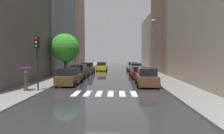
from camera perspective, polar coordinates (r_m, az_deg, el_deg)
name	(u,v)px	position (r m, az deg, el deg)	size (l,w,h in m)	color
ground_plane	(112,71)	(35.92, -0.08, -1.15)	(28.00, 72.00, 0.04)	#29292B
sidewalk_left	(78,70)	(36.65, -10.29, -0.97)	(3.00, 72.00, 0.15)	gray
sidewalk_right	(146,70)	(36.33, 10.23, -1.01)	(3.00, 72.00, 0.15)	gray
crosswalk_stripes	(105,93)	(14.84, -2.16, -8.01)	(4.95, 2.20, 0.01)	silver
building_left_mid	(49,13)	(36.02, -18.63, 15.20)	(6.00, 14.60, 20.64)	slate
building_left_far	(68,20)	(49.22, -13.01, 13.54)	(6.00, 12.19, 23.02)	#8C6B56
building_right_mid	(175,0)	(36.48, 18.39, 18.72)	(6.00, 12.48, 25.18)	#8C6B56
building_right_far	(157,43)	(48.49, 13.49, 7.05)	(6.00, 13.50, 11.89)	#B2A38C
parked_car_left_nearest	(69,77)	(19.37, -12.72, -3.00)	(2.16, 4.11, 1.70)	brown
parked_car_left_second	(79,72)	(24.62, -9.89, -1.46)	(2.13, 4.31, 1.79)	black
parked_car_left_third	(88,68)	(31.23, -7.36, -0.36)	(2.07, 4.57, 1.77)	brown
parked_car_right_nearest	(147,78)	(18.65, 10.46, -3.14)	(2.20, 4.20, 1.75)	brown
parked_car_right_second	(139,72)	(24.95, 8.07, -1.60)	(2.20, 4.59, 1.54)	maroon
parked_car_right_third	(136,69)	(30.22, 7.19, -0.53)	(2.05, 4.27, 1.73)	brown
parked_car_right_fourth	(133,67)	(35.57, 6.24, 0.07)	(2.18, 4.09, 1.67)	#B2B7BF
taxi_midroad	(102,66)	(36.67, -3.09, 0.17)	(2.15, 4.60, 1.81)	yellow
pedestrian_foreground	(26,74)	(16.47, -24.68, -1.91)	(0.96, 0.96, 1.88)	brown
pedestrian_near_tree	(67,66)	(25.89, -13.50, 0.23)	(1.00, 1.00, 1.84)	navy
street_tree_left	(65,48)	(25.91, -13.96, 5.62)	(3.77, 3.77, 5.69)	#513823
traffic_light_left_corner	(37,51)	(16.24, -21.72, 4.39)	(0.30, 0.42, 4.30)	black
lamp_post_right	(153,44)	(24.82, 12.24, 6.72)	(0.60, 0.28, 7.35)	#595B60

